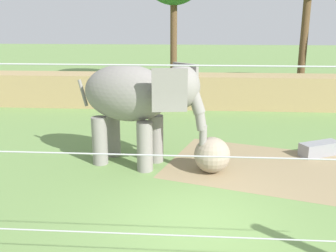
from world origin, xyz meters
name	(u,v)px	position (x,y,z in m)	size (l,w,h in m)	color
ground_plane	(199,225)	(0.00, 0.00, 0.00)	(120.00, 120.00, 0.00)	#6B8E4C
dirt_patch	(254,166)	(1.73, 3.69, 0.00)	(5.11, 3.98, 0.01)	#937F5B
embankment_wall	(198,91)	(0.00, 11.88, 0.82)	(36.00, 1.80, 1.65)	tan
elephant	(137,98)	(-1.89, 3.63, 2.09)	(4.11, 2.39, 3.15)	gray
enrichment_ball	(212,155)	(0.39, 3.12, 0.53)	(1.06, 1.06, 1.06)	gray
cable_fence	(205,218)	(0.00, -3.35, 2.04)	(11.67, 0.28, 4.07)	brown
feed_trough	(320,149)	(4.04, 4.83, 0.22)	(1.48, 1.07, 0.44)	gray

